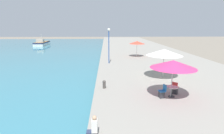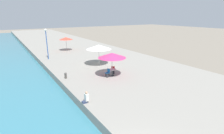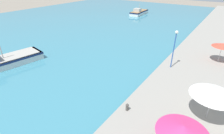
{
  "view_description": "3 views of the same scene",
  "coord_description": "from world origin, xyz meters",
  "views": [
    {
      "loc": [
        0.92,
        0.22,
        5.51
      ],
      "look_at": [
        1.5,
        17.22,
        1.58
      ],
      "focal_mm": 28.0,
      "sensor_mm": 36.0,
      "label": 1
    },
    {
      "loc": [
        -4.54,
        -4.04,
        7.26
      ],
      "look_at": [
        5.36,
        11.37,
        1.78
      ],
      "focal_mm": 28.0,
      "sensor_mm": 36.0,
      "label": 2
    },
    {
      "loc": [
        6.04,
        3.34,
        10.71
      ],
      "look_at": [
        -4.0,
        18.0,
        1.38
      ],
      "focal_mm": 28.0,
      "sensor_mm": 36.0,
      "label": 3
    }
  ],
  "objects": [
    {
      "name": "cafe_chair_right",
      "position": [
        4.71,
        11.25,
        1.11
      ],
      "size": [
        0.49,
        0.46,
        0.91
      ],
      "rotation": [
        0.0,
        0.0,
        1.73
      ],
      "color": "#2D2D33",
      "rests_on": "quay_promenade"
    },
    {
      "name": "cafe_table",
      "position": [
        5.42,
        11.37,
        1.31
      ],
      "size": [
        0.8,
        0.8,
        0.74
      ],
      "color": "#333338",
      "rests_on": "quay_promenade"
    },
    {
      "name": "lamppost",
      "position": [
        1.28,
        22.96,
        3.87
      ],
      "size": [
        0.36,
        0.36,
        4.56
      ],
      "color": "#28519E",
      "rests_on": "quay_promenade"
    },
    {
      "name": "cafe_umbrella_striped",
      "position": [
        5.85,
        27.99,
        3.07
      ],
      "size": [
        2.48,
        2.48,
        2.51
      ],
      "color": "#B7B7B7",
      "rests_on": "quay_promenade"
    },
    {
      "name": "quay_promenade",
      "position": [
        8.0,
        37.0,
        0.39
      ],
      "size": [
        16.0,
        90.0,
        0.78
      ],
      "color": "gray",
      "rests_on": "ground_plane"
    },
    {
      "name": "cafe_umbrella_pink",
      "position": [
        5.36,
        11.37,
        3.09
      ],
      "size": [
        3.04,
        3.04,
        2.58
      ],
      "color": "#B7B7B7",
      "rests_on": "quay_promenade"
    },
    {
      "name": "person_at_quay",
      "position": [
        0.34,
        7.22,
        1.18
      ],
      "size": [
        0.5,
        0.36,
        0.92
      ],
      "color": "#333D5B",
      "rests_on": "quay_promenade"
    },
    {
      "name": "cafe_umbrella_white",
      "position": [
        6.32,
        16.1,
        3.21
      ],
      "size": [
        3.37,
        3.37,
        2.72
      ],
      "color": "#B7B7B7",
      "rests_on": "quay_promenade"
    },
    {
      "name": "mooring_bollard",
      "position": [
        0.75,
        13.28,
        1.13
      ],
      "size": [
        0.26,
        0.26,
        0.65
      ],
      "color": "#4C4742",
      "rests_on": "quay_promenade"
    },
    {
      "name": "cafe_chair_left",
      "position": [
        5.87,
        11.93,
        1.11
      ],
      "size": [
        0.58,
        0.59,
        0.91
      ],
      "rotation": [
        0.0,
        0.0,
        -0.67
      ],
      "color": "#2D2D33",
      "rests_on": "quay_promenade"
    }
  ]
}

